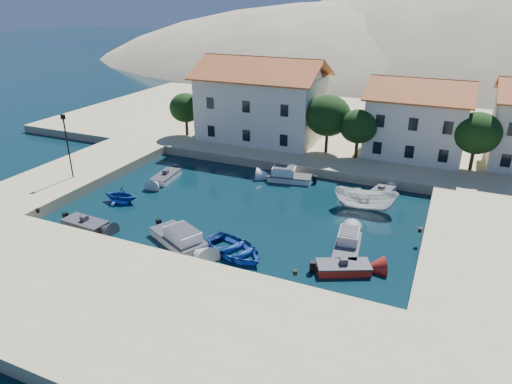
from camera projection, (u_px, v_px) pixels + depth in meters
ground at (182, 266)px, 31.78m from camera, size 400.00×400.00×0.00m
quay_south at (126, 311)px, 26.55m from camera, size 52.00×12.00×1.00m
quay_east at (504, 254)px, 32.36m from camera, size 11.00×20.00×1.00m
quay_west at (77, 173)px, 47.02m from camera, size 8.00×20.00×1.00m
quay_north at (344, 128)px, 62.71m from camera, size 80.00×36.00×1.00m
hills at (468, 142)px, 137.11m from camera, size 254.00×176.00×99.00m
building_left at (262, 98)px, 55.12m from camera, size 14.70×9.45×9.70m
building_mid at (417, 116)px, 49.56m from camera, size 10.50×8.40×8.30m
trees at (341, 120)px, 49.52m from camera, size 37.30×5.30×6.45m
lamppost at (67, 140)px, 43.09m from camera, size 0.35×0.25×6.22m
bollards at (242, 235)px, 33.53m from camera, size 29.36×9.56×0.30m
motorboat_grey_sw at (85, 224)px, 36.99m from camera, size 3.86×1.91×1.25m
cabin_cruiser_south at (178, 237)px, 34.63m from camera, size 5.60×4.28×1.60m
rowboat_south at (235, 254)px, 33.34m from camera, size 6.42×5.63×1.11m
motorboat_red_se at (343, 268)px, 31.09m from camera, size 3.97×3.03×1.25m
cabin_cruiser_east at (347, 246)px, 33.44m from camera, size 2.25×4.48×1.60m
boat_east at (364, 209)px, 40.20m from camera, size 5.65×2.50×2.13m
motorboat_white_ne at (381, 193)px, 42.74m from camera, size 2.41×3.72×1.25m
rowboat_west at (122, 202)px, 41.66m from camera, size 3.54×3.16×1.68m
motorboat_white_west at (166, 177)px, 46.57m from camera, size 2.12×4.00×1.25m
cabin_cruiser_north at (290, 177)px, 46.14m from camera, size 4.63×2.56×1.60m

